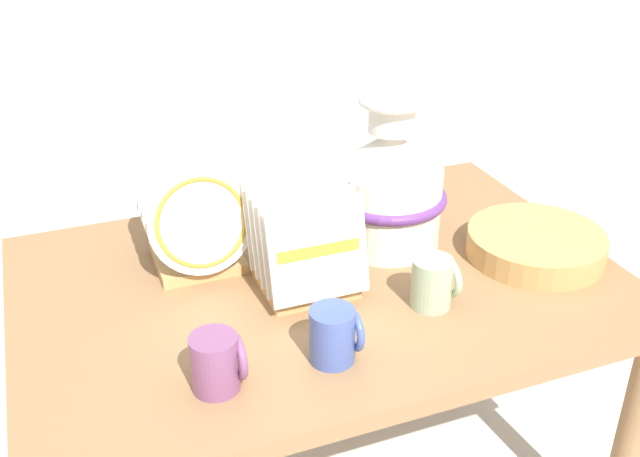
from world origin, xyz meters
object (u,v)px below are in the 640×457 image
(mug_plum_glaze, at_px, (218,362))
(mug_cobalt_glaze, at_px, (335,335))
(dish_rack_square_plates, at_px, (304,249))
(wicker_charger_stack, at_px, (536,244))
(mug_sage_glaze, at_px, (434,282))
(dish_rack_round_plates, at_px, (196,224))
(ceramic_vase, at_px, (389,184))

(mug_plum_glaze, relative_size, mug_cobalt_glaze, 1.00)
(dish_rack_square_plates, xyz_separation_m, wicker_charger_stack, (0.49, -0.06, -0.05))
(mug_sage_glaze, bearing_deg, wicker_charger_stack, 16.16)
(mug_plum_glaze, relative_size, mug_sage_glaze, 1.00)
(mug_cobalt_glaze, bearing_deg, dish_rack_round_plates, 110.28)
(mug_sage_glaze, bearing_deg, mug_cobalt_glaze, -160.08)
(mug_cobalt_glaze, xyz_separation_m, mug_sage_glaze, (0.23, 0.08, 0.00))
(dish_rack_round_plates, bearing_deg, wicker_charger_stack, -18.21)
(ceramic_vase, height_order, mug_plum_glaze, ceramic_vase)
(dish_rack_square_plates, bearing_deg, mug_plum_glaze, -134.75)
(wicker_charger_stack, xyz_separation_m, mug_sage_glaze, (-0.29, -0.08, 0.02))
(dish_rack_round_plates, xyz_separation_m, mug_cobalt_glaze, (0.14, -0.39, -0.04))
(ceramic_vase, bearing_deg, mug_plum_glaze, -143.65)
(dish_rack_round_plates, xyz_separation_m, dish_rack_square_plates, (0.17, -0.15, -0.01))
(mug_cobalt_glaze, relative_size, mug_sage_glaze, 1.00)
(mug_plum_glaze, bearing_deg, mug_sage_glaze, 11.16)
(wicker_charger_stack, relative_size, mug_sage_glaze, 2.93)
(dish_rack_round_plates, xyz_separation_m, mug_sage_glaze, (0.38, -0.30, -0.04))
(ceramic_vase, relative_size, mug_sage_glaze, 3.39)
(mug_plum_glaze, distance_m, mug_cobalt_glaze, 0.20)
(dish_rack_round_plates, height_order, mug_sage_glaze, dish_rack_round_plates)
(ceramic_vase, distance_m, mug_sage_glaze, 0.27)
(ceramic_vase, height_order, wicker_charger_stack, ceramic_vase)
(wicker_charger_stack, bearing_deg, mug_cobalt_glaze, -162.14)
(mug_plum_glaze, distance_m, mug_sage_glaze, 0.44)
(dish_rack_round_plates, distance_m, mug_plum_glaze, 0.39)
(dish_rack_square_plates, relative_size, mug_cobalt_glaze, 2.15)
(dish_rack_square_plates, bearing_deg, dish_rack_round_plates, 138.69)
(mug_sage_glaze, bearing_deg, mug_plum_glaze, -168.84)
(dish_rack_round_plates, relative_size, mug_sage_glaze, 2.35)
(ceramic_vase, distance_m, dish_rack_square_plates, 0.25)
(dish_rack_round_plates, bearing_deg, mug_sage_glaze, -38.77)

